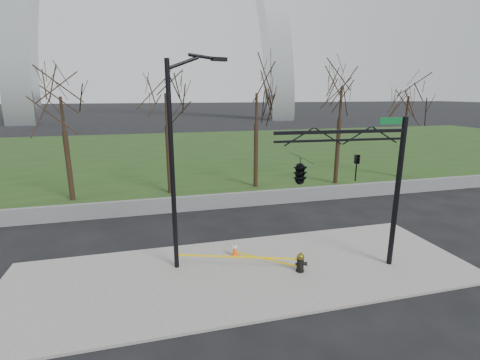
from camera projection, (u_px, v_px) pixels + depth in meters
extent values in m
plane|color=black|center=(245.00, 273.00, 13.47)|extent=(500.00, 500.00, 0.00)
cube|color=slate|center=(245.00, 272.00, 13.46)|extent=(18.00, 6.00, 0.10)
cube|color=#1C3413|center=(179.00, 151.00, 41.62)|extent=(120.00, 40.00, 0.06)
cube|color=#59595B|center=(210.00, 202.00, 20.87)|extent=(60.00, 0.30, 0.90)
cylinder|color=black|center=(300.00, 271.00, 13.43)|extent=(0.32, 0.32, 0.06)
cylinder|color=black|center=(300.00, 265.00, 13.37)|extent=(0.25, 0.25, 0.57)
cylinder|color=black|center=(305.00, 264.00, 13.34)|extent=(0.23, 0.21, 0.15)
cylinder|color=black|center=(297.00, 264.00, 13.38)|extent=(0.12, 0.12, 0.09)
cylinder|color=brown|center=(301.00, 257.00, 13.29)|extent=(0.28, 0.28, 0.06)
ellipsoid|color=brown|center=(301.00, 256.00, 13.28)|extent=(0.27, 0.27, 0.20)
cylinder|color=brown|center=(301.00, 253.00, 13.25)|extent=(0.06, 0.06, 0.08)
cube|color=#FA560D|center=(235.00, 256.00, 14.67)|extent=(0.35, 0.35, 0.04)
cone|color=#FA560D|center=(235.00, 249.00, 14.60)|extent=(0.25, 0.25, 0.59)
cylinder|color=white|center=(235.00, 247.00, 14.57)|extent=(0.19, 0.19, 0.09)
cylinder|color=black|center=(172.00, 172.00, 12.83)|extent=(0.18, 0.18, 8.00)
cylinder|color=black|center=(182.00, 63.00, 12.15)|extent=(1.25, 0.44, 0.56)
cylinder|color=black|center=(204.00, 57.00, 12.50)|extent=(1.20, 0.43, 0.22)
cube|color=black|center=(219.00, 59.00, 12.80)|extent=(0.64, 0.37, 0.14)
cylinder|color=black|center=(397.00, 195.00, 13.35)|extent=(0.20, 0.20, 6.00)
cube|color=black|center=(342.00, 132.00, 12.27)|extent=(5.00, 0.42, 0.12)
cube|color=black|center=(341.00, 140.00, 12.34)|extent=(5.00, 0.38, 0.08)
cube|color=#0C5926|center=(391.00, 121.00, 12.54)|extent=(0.90, 0.09, 0.25)
imported|color=black|center=(357.00, 168.00, 12.73)|extent=(0.18, 0.21, 1.00)
imported|color=black|center=(300.00, 170.00, 12.32)|extent=(0.67, 2.51, 1.00)
cube|color=yellow|center=(238.00, 257.00, 13.48)|extent=(4.61, 1.57, 0.08)
cube|color=yellow|center=(266.00, 259.00, 14.01)|extent=(2.15, 1.88, 0.08)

